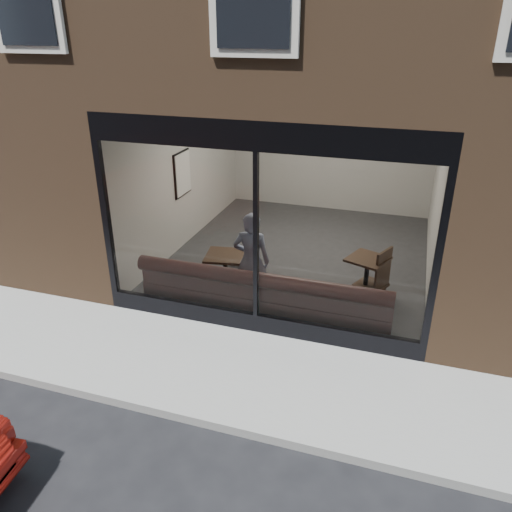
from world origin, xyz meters
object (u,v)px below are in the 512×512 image
(cafe_table_right, at_px, (368,259))
(cafe_chair_left, at_px, (245,254))
(cafe_table_left, at_px, (225,256))
(person, at_px, (251,261))
(banquette, at_px, (264,306))
(cafe_chair_right, at_px, (371,285))

(cafe_table_right, bearing_deg, cafe_chair_left, 166.10)
(cafe_table_left, distance_m, cafe_table_right, 2.41)
(person, relative_size, cafe_table_left, 2.60)
(banquette, bearing_deg, cafe_chair_right, 37.67)
(cafe_chair_left, bearing_deg, cafe_table_right, -179.64)
(banquette, height_order, cafe_table_right, cafe_table_right)
(cafe_table_right, height_order, cafe_chair_right, cafe_table_right)
(banquette, xyz_separation_m, cafe_table_right, (1.47, 1.16, 0.52))
(cafe_chair_left, bearing_deg, cafe_chair_right, -178.14)
(cafe_chair_left, distance_m, cafe_chair_right, 2.55)
(person, height_order, cafe_chair_right, person)
(cafe_chair_left, bearing_deg, person, 127.53)
(cafe_chair_right, bearing_deg, person, 49.60)
(banquette, relative_size, person, 2.41)
(banquette, xyz_separation_m, cafe_chair_right, (1.56, 1.21, 0.01))
(person, bearing_deg, cafe_table_right, -159.99)
(cafe_table_left, xyz_separation_m, cafe_chair_left, (-0.06, 1.20, -0.50))
(cafe_chair_left, bearing_deg, cafe_table_left, 107.33)
(banquette, distance_m, cafe_table_right, 1.94)
(cafe_table_left, height_order, cafe_chair_right, cafe_table_left)
(person, bearing_deg, banquette, 129.31)
(cafe_table_right, bearing_deg, person, -154.54)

